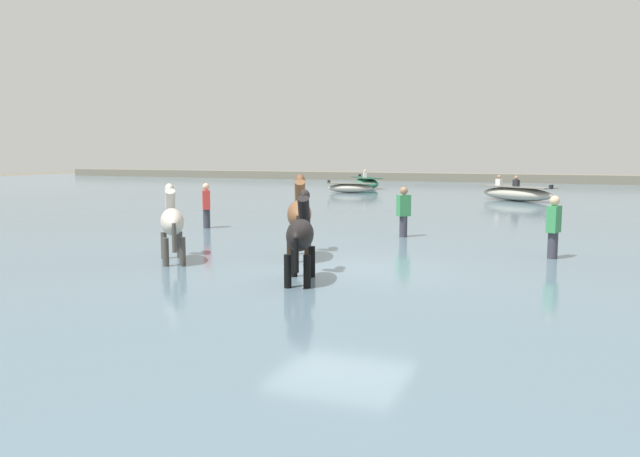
{
  "coord_description": "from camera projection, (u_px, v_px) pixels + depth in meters",
  "views": [
    {
      "loc": [
        3.91,
        -10.9,
        2.49
      ],
      "look_at": [
        -1.1,
        1.63,
        0.84
      ],
      "focal_mm": 34.91,
      "sensor_mm": 36.0,
      "label": 1
    }
  ],
  "objects": [
    {
      "name": "water_surface",
      "position": [
        442.0,
        222.0,
        20.99
      ],
      "size": [
        90.0,
        90.0,
        0.34
      ],
      "primitive_type": "cube",
      "color": "slate",
      "rests_on": "ground"
    },
    {
      "name": "person_spectator_far",
      "position": [
        206.0,
        210.0,
        17.79
      ],
      "size": [
        0.35,
        0.38,
        1.63
      ],
      "color": "#383842",
      "rests_on": "ground"
    },
    {
      "name": "horse_flank_pinto",
      "position": [
        172.0,
        223.0,
        12.29
      ],
      "size": [
        1.28,
        1.53,
        1.86
      ],
      "color": "beige",
      "rests_on": "ground"
    },
    {
      "name": "boat_near_starboard",
      "position": [
        350.0,
        188.0,
        33.67
      ],
      "size": [
        2.57,
        1.26,
        0.67
      ],
      "color": "#B2AD9E",
      "rests_on": "water_surface"
    },
    {
      "name": "horse_trailing_black",
      "position": [
        301.0,
        237.0,
        10.36
      ],
      "size": [
        0.82,
        1.69,
        1.85
      ],
      "color": "black",
      "rests_on": "ground"
    },
    {
      "name": "far_shoreline",
      "position": [
        511.0,
        180.0,
        45.79
      ],
      "size": [
        80.0,
        2.4,
        0.96
      ],
      "primitive_type": "cube",
      "color": "#706B5B",
      "rests_on": "ground"
    },
    {
      "name": "ground_plane",
      "position": [
        342.0,
        285.0,
        11.79
      ],
      "size": [
        120.0,
        120.0,
        0.0
      ],
      "primitive_type": "plane",
      "color": "#666051"
    },
    {
      "name": "boat_far_offshore",
      "position": [
        366.0,
        183.0,
        37.71
      ],
      "size": [
        2.85,
        3.61,
        1.15
      ],
      "color": "#337556",
      "rests_on": "water_surface"
    },
    {
      "name": "boat_mid_channel",
      "position": [
        517.0,
        193.0,
        27.96
      ],
      "size": [
        3.64,
        2.87,
        1.13
      ],
      "color": "#B2AD9E",
      "rests_on": "water_surface"
    },
    {
      "name": "person_wading_close",
      "position": [
        404.0,
        217.0,
        15.9
      ],
      "size": [
        0.37,
        0.37,
        1.63
      ],
      "color": "#383842",
      "rests_on": "ground"
    },
    {
      "name": "person_onlooker_left",
      "position": [
        553.0,
        233.0,
        12.64
      ],
      "size": [
        0.3,
        0.37,
        1.63
      ],
      "color": "#383842",
      "rests_on": "ground"
    },
    {
      "name": "horse_lead_bay",
      "position": [
        299.0,
        216.0,
        12.66
      ],
      "size": [
        1.02,
        1.84,
        2.03
      ],
      "color": "brown",
      "rests_on": "ground"
    }
  ]
}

